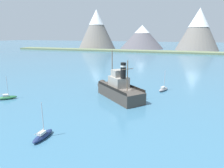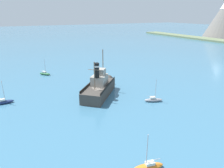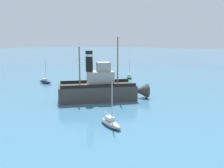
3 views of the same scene
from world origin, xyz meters
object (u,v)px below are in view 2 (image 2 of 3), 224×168
object	(u,v)px
sailboat_grey	(153,100)
sailboat_orange	(148,167)
sailboat_green	(45,73)
sailboat_navy	(4,102)
old_tugboat	(100,87)

from	to	relation	value
sailboat_grey	sailboat_orange	size ratio (longest dim) A/B	1.00
sailboat_green	sailboat_grey	distance (m)	34.94
sailboat_green	sailboat_navy	bearing A→B (deg)	-33.38
sailboat_green	sailboat_navy	world-z (taller)	same
sailboat_green	sailboat_navy	size ratio (longest dim) A/B	1.00
old_tugboat	sailboat_green	distance (m)	23.45
old_tugboat	sailboat_navy	bearing A→B (deg)	-103.52
sailboat_green	sailboat_navy	distance (m)	20.61
sailboat_grey	sailboat_orange	xyz separation A→B (m)	(15.13, -13.03, 0.00)
old_tugboat	sailboat_navy	world-z (taller)	old_tugboat
sailboat_grey	sailboat_navy	bearing A→B (deg)	-115.93
sailboat_green	old_tugboat	bearing A→B (deg)	20.58
sailboat_green	sailboat_orange	distance (m)	46.03
old_tugboat	sailboat_grey	distance (m)	12.23
old_tugboat	sailboat_orange	distance (m)	24.48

